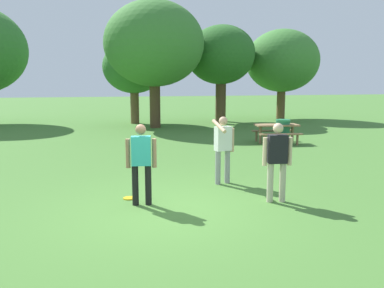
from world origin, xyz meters
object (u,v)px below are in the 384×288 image
object	(u,v)px
tree_back_right	(282,61)
tree_slender_mid	(220,56)
trash_can_beside_table	(283,131)
tree_far_right	(154,44)
tree_broad_center	(134,67)
frisbee	(129,198)
person_bystander	(223,145)
tree_back_left	(222,54)
picnic_table_near	(277,129)
person_thrower	(277,157)
person_catcher	(141,159)

from	to	relation	value
tree_back_right	tree_slender_mid	bearing A→B (deg)	-159.49
trash_can_beside_table	tree_back_right	bearing A→B (deg)	63.84
tree_far_right	tree_broad_center	bearing A→B (deg)	109.03
frisbee	person_bystander	bearing A→B (deg)	17.22
tree_back_left	trash_can_beside_table	bearing A→B (deg)	-92.58
tree_back_left	tree_back_right	distance (m)	4.37
person_bystander	tree_far_right	distance (m)	12.72
tree_broad_center	tree_back_left	world-z (taller)	tree_back_left
frisbee	picnic_table_near	size ratio (longest dim) A/B	0.13
person_thrower	tree_far_right	size ratio (longest dim) A/B	0.25
tree_back_left	tree_broad_center	bearing A→B (deg)	179.77
trash_can_beside_table	person_bystander	bearing A→B (deg)	-128.47
tree_slender_mid	person_thrower	bearing A→B (deg)	-103.76
tree_far_right	person_catcher	bearing A→B (deg)	-99.96
person_catcher	picnic_table_near	bearing A→B (deg)	47.24
frisbee	tree_slender_mid	size ratio (longest dim) A/B	0.04
frisbee	tree_broad_center	bearing A→B (deg)	83.54
person_catcher	picnic_table_near	size ratio (longest dim) A/B	0.87
picnic_table_near	tree_back_left	distance (m)	9.80
tree_far_right	tree_back_right	world-z (taller)	tree_far_right
tree_back_left	tree_far_right	bearing A→B (deg)	-152.20
trash_can_beside_table	tree_broad_center	distance (m)	10.78
tree_back_right	frisbee	bearing A→B (deg)	-125.82
person_thrower	trash_can_beside_table	bearing A→B (deg)	62.19
person_thrower	tree_far_right	distance (m)	14.35
person_catcher	trash_can_beside_table	xyz separation A→B (m)	(6.53, 6.75, -0.46)
person_bystander	tree_broad_center	bearing A→B (deg)	92.34
person_thrower	trash_can_beside_table	xyz separation A→B (m)	(3.81, 7.22, -0.46)
tree_broad_center	tree_back_right	world-z (taller)	tree_back_right
frisbee	tree_broad_center	xyz separation A→B (m)	(1.74, 15.40, 3.29)
tree_far_right	trash_can_beside_table	bearing A→B (deg)	-58.08
picnic_table_near	person_catcher	bearing A→B (deg)	-132.76
picnic_table_near	tree_back_left	size ratio (longest dim) A/B	0.32
frisbee	tree_back_right	distance (m)	19.99
frisbee	trash_can_beside_table	size ratio (longest dim) A/B	0.26
person_bystander	tree_broad_center	size ratio (longest dim) A/B	0.34
tree_slender_mid	tree_back_right	world-z (taller)	tree_back_right
tree_far_right	tree_slender_mid	xyz separation A→B (m)	(4.04, 1.13, -0.47)
trash_can_beside_table	tree_slender_mid	xyz separation A→B (m)	(-0.12, 7.83, 3.47)
picnic_table_near	tree_slender_mid	bearing A→B (deg)	88.93
person_thrower	tree_back_right	bearing A→B (deg)	63.13
tree_broad_center	tree_back_right	size ratio (longest dim) A/B	0.83
frisbee	picnic_table_near	bearing A→B (deg)	44.13
tree_back_left	tree_back_right	xyz separation A→B (m)	(4.33, 0.54, -0.34)
tree_broad_center	tree_far_right	xyz separation A→B (m)	(0.84, -2.44, 1.12)
frisbee	tree_far_right	bearing A→B (deg)	78.73
person_catcher	person_thrower	bearing A→B (deg)	-9.82
person_bystander	tree_back_right	bearing A→B (deg)	58.95
person_catcher	tree_back_right	xyz separation A→B (m)	(11.27, 16.40, 2.86)
tree_slender_mid	person_catcher	bearing A→B (deg)	-113.71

